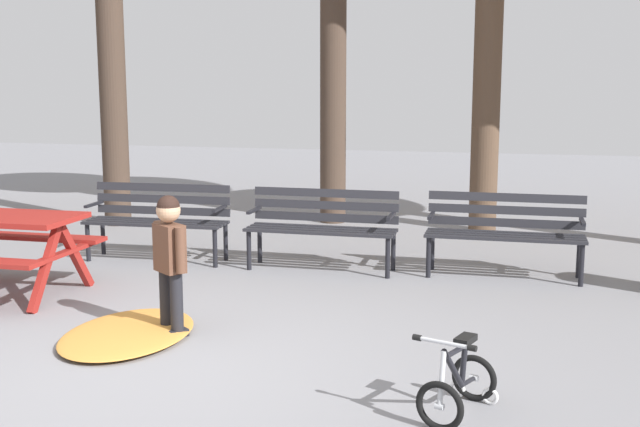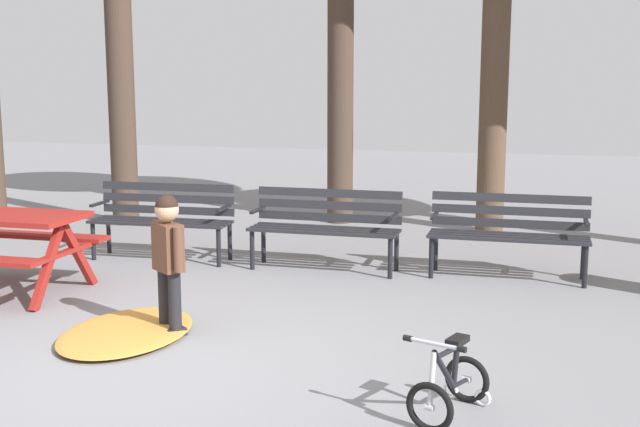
% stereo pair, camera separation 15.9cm
% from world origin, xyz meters
% --- Properties ---
extents(ground, '(36.00, 36.00, 0.00)m').
position_xyz_m(ground, '(0.00, 0.00, 0.00)').
color(ground, gray).
extents(park_bench_far_left, '(1.62, 0.52, 0.85)m').
position_xyz_m(park_bench_far_left, '(-1.40, 3.23, 0.51)').
color(park_bench_far_left, '#232328').
rests_on(park_bench_far_left, ground).
extents(park_bench_left, '(1.60, 0.46, 0.85)m').
position_xyz_m(park_bench_left, '(0.51, 3.24, 0.51)').
color(park_bench_left, '#232328').
rests_on(park_bench_left, ground).
extents(park_bench_right, '(1.60, 0.46, 0.85)m').
position_xyz_m(park_bench_right, '(2.41, 3.39, 0.51)').
color(park_bench_right, '#232328').
rests_on(park_bench_right, ground).
extents(child_standing, '(0.36, 0.29, 1.12)m').
position_xyz_m(child_standing, '(-0.11, 0.76, 0.66)').
color(child_standing, black).
rests_on(child_standing, ground).
extents(kids_bicycle, '(0.50, 0.63, 0.54)m').
position_xyz_m(kids_bicycle, '(2.22, -0.25, 0.20)').
color(kids_bicycle, black).
rests_on(kids_bicycle, ground).
extents(leaf_pile, '(0.98, 1.38, 0.07)m').
position_xyz_m(leaf_pile, '(-0.42, 0.61, 0.04)').
color(leaf_pile, '#C68438').
rests_on(leaf_pile, ground).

